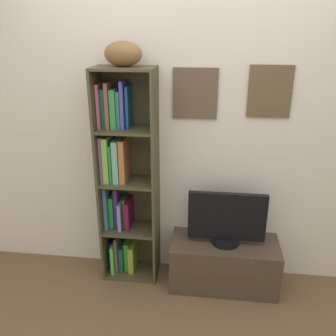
% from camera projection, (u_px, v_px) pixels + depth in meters
% --- Properties ---
extents(back_wall, '(4.80, 0.08, 2.57)m').
position_uv_depth(back_wall, '(180.00, 125.00, 2.81)').
color(back_wall, silver).
rests_on(back_wall, ground).
extents(bookshelf, '(0.45, 0.29, 1.74)m').
position_uv_depth(bookshelf, '(123.00, 179.00, 2.88)').
color(bookshelf, '#453D27').
rests_on(bookshelf, ground).
extents(football, '(0.29, 0.21, 0.17)m').
position_uv_depth(football, '(123.00, 54.00, 2.49)').
color(football, brown).
rests_on(football, bookshelf).
extents(tv_stand, '(0.86, 0.40, 0.40)m').
position_uv_depth(tv_stand, '(224.00, 263.00, 2.95)').
color(tv_stand, '#443529').
rests_on(tv_stand, ground).
extents(television, '(0.60, 0.22, 0.43)m').
position_uv_depth(television, '(227.00, 220.00, 2.80)').
color(television, black).
rests_on(television, tv_stand).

